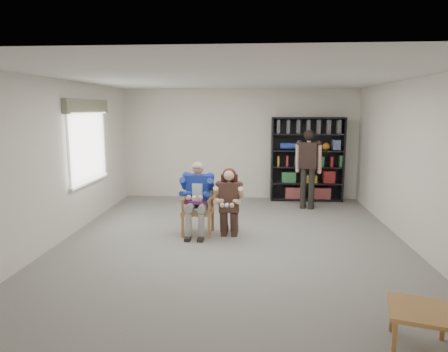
# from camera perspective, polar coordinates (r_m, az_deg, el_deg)

# --- Properties ---
(room_shell) EXTENTS (6.00, 7.00, 2.80)m
(room_shell) POSITION_cam_1_polar(r_m,az_deg,el_deg) (6.84, 1.31, 2.04)
(room_shell) COLOR silver
(room_shell) RESTS_ON ground
(floor) EXTENTS (6.00, 7.00, 0.01)m
(floor) POSITION_cam_1_polar(r_m,az_deg,el_deg) (7.16, 1.27, -9.13)
(floor) COLOR gray
(floor) RESTS_ON ground
(window_left) EXTENTS (0.16, 2.00, 1.75)m
(window_left) POSITION_cam_1_polar(r_m,az_deg,el_deg) (8.47, -18.76, 4.54)
(window_left) COLOR silver
(window_left) RESTS_ON room_shell
(armchair) EXTENTS (0.63, 0.61, 1.05)m
(armchair) POSITION_cam_1_polar(r_m,az_deg,el_deg) (7.37, -3.75, -4.38)
(armchair) COLOR #A67C36
(armchair) RESTS_ON floor
(seated_man) EXTENTS (0.62, 0.84, 1.36)m
(seated_man) POSITION_cam_1_polar(r_m,az_deg,el_deg) (7.33, -3.77, -3.19)
(seated_man) COLOR navy
(seated_man) RESTS_ON floor
(kneeling_woman) EXTENTS (0.56, 0.86, 1.24)m
(kneeling_woman) POSITION_cam_1_polar(r_m,az_deg,el_deg) (7.17, 0.71, -3.93)
(kneeling_woman) COLOR #39241F
(kneeling_woman) RESTS_ON floor
(bookshelf) EXTENTS (1.80, 0.38, 2.10)m
(bookshelf) POSITION_cam_1_polar(r_m,az_deg,el_deg) (10.23, 11.78, 2.35)
(bookshelf) COLOR black
(bookshelf) RESTS_ON floor
(standing_man) EXTENTS (0.63, 0.46, 1.82)m
(standing_man) POSITION_cam_1_polar(r_m,az_deg,el_deg) (9.37, 11.90, 0.84)
(standing_man) COLOR black
(standing_man) RESTS_ON floor
(side_table) EXTENTS (0.73, 0.73, 0.41)m
(side_table) POSITION_cam_1_polar(r_m,az_deg,el_deg) (4.53, 26.17, -18.96)
(side_table) COLOR #A67C36
(side_table) RESTS_ON floor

